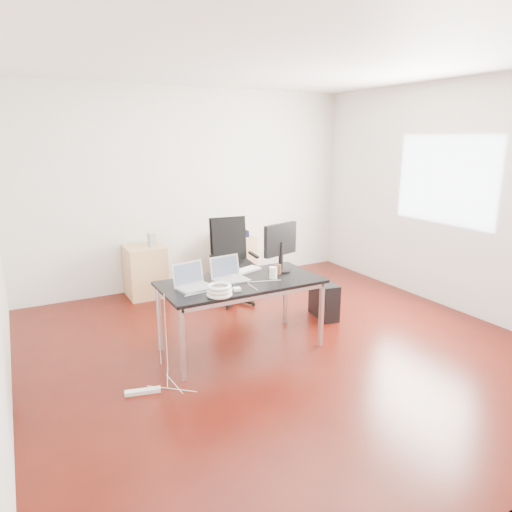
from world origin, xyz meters
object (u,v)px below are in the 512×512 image
filing_cabinet_left (146,271)px  pc_tower (324,300)px  office_chair (232,256)px  desk (241,286)px  filing_cabinet_right (235,259)px

filing_cabinet_left → pc_tower: filing_cabinet_left is taller
filing_cabinet_left → office_chair: bearing=-36.2°
desk → pc_tower: (1.26, 0.29, -0.46)m
filing_cabinet_right → pc_tower: bearing=-79.4°
desk → pc_tower: bearing=12.7°
desk → pc_tower: size_ratio=3.56×
filing_cabinet_left → filing_cabinet_right: 1.36m
office_chair → filing_cabinet_left: 1.23m
desk → filing_cabinet_left: bearing=101.7°
pc_tower → office_chair: bearing=132.6°
desk → filing_cabinet_left: (-0.43, 2.07, -0.33)m
desk → filing_cabinet_left: 2.14m
desk → pc_tower: 1.37m
office_chair → filing_cabinet_right: bearing=68.7°
desk → filing_cabinet_left: size_ratio=2.29×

